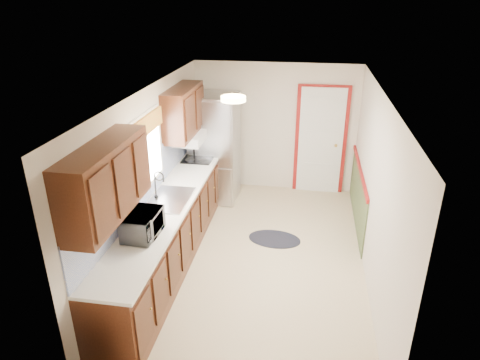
% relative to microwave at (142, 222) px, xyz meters
% --- Properties ---
extents(room_shell, '(3.20, 5.20, 2.52)m').
position_rel_microwave_xyz_m(room_shell, '(1.20, 1.14, 0.08)').
color(room_shell, '#C8B58D').
rests_on(room_shell, ground).
extents(kitchen_run, '(0.63, 4.00, 2.20)m').
position_rel_microwave_xyz_m(kitchen_run, '(-0.04, 0.85, -0.31)').
color(kitchen_run, '#39190C').
rests_on(kitchen_run, ground).
extents(back_wall_trim, '(1.12, 2.30, 2.08)m').
position_rel_microwave_xyz_m(back_wall_trim, '(2.19, 3.35, -0.23)').
color(back_wall_trim, maroon).
rests_on(back_wall_trim, ground).
extents(ceiling_fixture, '(0.30, 0.30, 0.06)m').
position_rel_microwave_xyz_m(ceiling_fixture, '(0.90, 0.94, 1.24)').
color(ceiling_fixture, '#FFD88C').
rests_on(ceiling_fixture, room_shell).
extents(microwave, '(0.31, 0.53, 0.35)m').
position_rel_microwave_xyz_m(microwave, '(0.00, 0.00, 0.00)').
color(microwave, white).
rests_on(microwave, kitchen_run).
extents(refrigerator, '(0.82, 0.81, 1.93)m').
position_rel_microwave_xyz_m(refrigerator, '(0.18, 3.01, -0.15)').
color(refrigerator, '#B7B7BC').
rests_on(refrigerator, ground).
extents(rug, '(0.86, 0.60, 0.01)m').
position_rel_microwave_xyz_m(rug, '(1.40, 1.68, -1.11)').
color(rug, black).
rests_on(rug, ground).
extents(cooktop, '(0.49, 0.59, 0.02)m').
position_rel_microwave_xyz_m(cooktop, '(0.01, 2.54, -0.17)').
color(cooktop, black).
rests_on(cooktop, kitchen_run).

